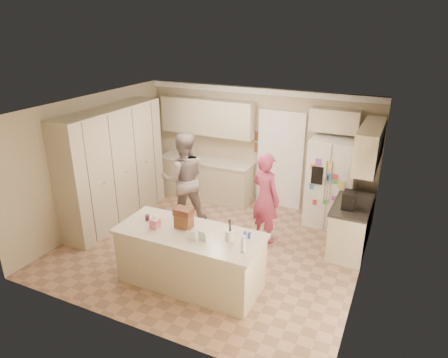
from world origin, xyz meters
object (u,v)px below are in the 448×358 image
at_px(dollhouse_body, 184,221).
at_px(coffee_maker, 349,200).
at_px(tissue_box, 155,223).
at_px(teen_boy, 184,179).
at_px(utensil_crock, 230,235).
at_px(refrigerator, 331,183).
at_px(teen_girl, 265,198).
at_px(island_base, 190,259).

bearing_deg(dollhouse_body, coffee_maker, 39.29).
distance_m(coffee_maker, tissue_box, 3.28).
distance_m(coffee_maker, teen_boy, 3.21).
bearing_deg(utensil_crock, coffee_maker, 52.88).
bearing_deg(teen_boy, coffee_maker, 147.84).
xyz_separation_m(refrigerator, dollhouse_body, (-1.70, -2.87, 0.14)).
relative_size(dollhouse_body, teen_girl, 0.15).
height_order(coffee_maker, island_base, coffee_maker).
xyz_separation_m(coffee_maker, island_base, (-2.05, -1.90, -0.63)).
relative_size(refrigerator, island_base, 0.82).
height_order(tissue_box, teen_girl, teen_girl).
xyz_separation_m(tissue_box, teen_girl, (1.13, 1.90, -0.13)).
distance_m(refrigerator, tissue_box, 3.72).
height_order(refrigerator, utensil_crock, refrigerator).
height_order(utensil_crock, tissue_box, utensil_crock).
bearing_deg(teen_girl, island_base, 96.85).
bearing_deg(coffee_maker, teen_girl, -176.28).
distance_m(tissue_box, teen_boy, 1.98).
height_order(dollhouse_body, teen_boy, teen_boy).
relative_size(refrigerator, teen_boy, 0.95).
relative_size(coffee_maker, dollhouse_body, 1.15).
xyz_separation_m(coffee_maker, dollhouse_body, (-2.20, -1.80, -0.03)).
distance_m(tissue_box, dollhouse_body, 0.45).
height_order(island_base, teen_boy, teen_boy).
relative_size(utensil_crock, tissue_box, 1.07).
bearing_deg(utensil_crock, tissue_box, -172.87).
distance_m(island_base, teen_girl, 1.94).
distance_m(refrigerator, teen_girl, 1.51).
bearing_deg(tissue_box, teen_girl, 59.33).
bearing_deg(dollhouse_body, island_base, -33.69).
xyz_separation_m(coffee_maker, utensil_crock, (-1.40, -1.85, -0.07)).
distance_m(island_base, dollhouse_body, 0.62).
distance_m(coffee_maker, teen_girl, 1.49).
bearing_deg(dollhouse_body, teen_girl, 66.83).
bearing_deg(teen_girl, coffee_maker, -151.62).
height_order(coffee_maker, utensil_crock, coffee_maker).
height_order(refrigerator, dollhouse_body, refrigerator).
bearing_deg(island_base, utensil_crock, 4.40).
bearing_deg(refrigerator, dollhouse_body, -120.20).
bearing_deg(tissue_box, dollhouse_body, 26.57).
bearing_deg(utensil_crock, island_base, -175.60).
bearing_deg(dollhouse_body, tissue_box, -153.43).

